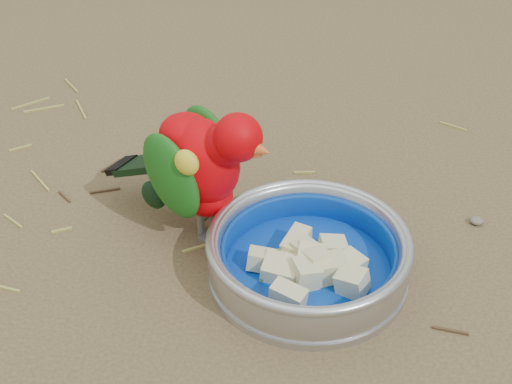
# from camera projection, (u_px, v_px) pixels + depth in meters

# --- Properties ---
(ground) EXTENTS (60.00, 60.00, 0.00)m
(ground) POSITION_uv_depth(u_px,v_px,m) (218.00, 262.00, 0.89)
(ground) COLOR brown
(food_bowl) EXTENTS (0.24, 0.24, 0.02)m
(food_bowl) POSITION_uv_depth(u_px,v_px,m) (308.00, 271.00, 0.86)
(food_bowl) COLOR #B2B2BA
(food_bowl) RESTS_ON ground
(bowl_wall) EXTENTS (0.24, 0.24, 0.04)m
(bowl_wall) POSITION_uv_depth(u_px,v_px,m) (309.00, 252.00, 0.85)
(bowl_wall) COLOR #B2B2BA
(bowl_wall) RESTS_ON food_bowl
(fruit_wedges) EXTENTS (0.14, 0.14, 0.03)m
(fruit_wedges) POSITION_uv_depth(u_px,v_px,m) (308.00, 257.00, 0.85)
(fruit_wedges) COLOR beige
(fruit_wedges) RESTS_ON food_bowl
(lory_parrot) EXTENTS (0.25, 0.19, 0.18)m
(lory_parrot) POSITION_uv_depth(u_px,v_px,m) (201.00, 173.00, 0.89)
(lory_parrot) COLOR #C50006
(lory_parrot) RESTS_ON ground
(ground_debris) EXTENTS (0.90, 0.80, 0.01)m
(ground_debris) POSITION_uv_depth(u_px,v_px,m) (229.00, 228.00, 0.94)
(ground_debris) COLOR #A69E4E
(ground_debris) RESTS_ON ground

